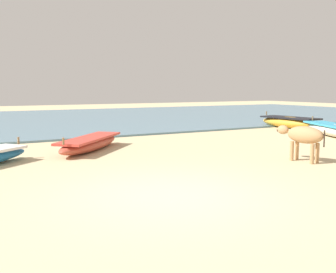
% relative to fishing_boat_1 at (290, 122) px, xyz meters
% --- Properties ---
extents(ground, '(80.00, 80.00, 0.00)m').
position_rel_fishing_boat_1_xyz_m(ground, '(-11.25, -7.84, -0.30)').
color(ground, '#CCB789').
extents(sea_water, '(60.00, 20.00, 0.08)m').
position_rel_fishing_boat_1_xyz_m(sea_water, '(-11.25, 10.67, -0.26)').
color(sea_water, slate).
rests_on(sea_water, ground).
extents(fishing_boat_1, '(1.45, 3.40, 0.75)m').
position_rel_fishing_boat_1_xyz_m(fishing_boat_1, '(0.00, 0.00, 0.00)').
color(fishing_boat_1, gold).
rests_on(fishing_boat_1, ground).
extents(fishing_boat_3, '(3.12, 3.27, 0.62)m').
position_rel_fishing_boat_1_xyz_m(fishing_boat_3, '(-10.88, -2.01, -0.07)').
color(fishing_boat_3, '#B74733').
rests_on(fishing_boat_3, ground).
extents(cow_adult_tan, '(0.57, 1.49, 0.97)m').
position_rel_fishing_boat_1_xyz_m(cow_adult_tan, '(-6.44, -6.62, 0.39)').
color(cow_adult_tan, tan).
rests_on(cow_adult_tan, ground).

